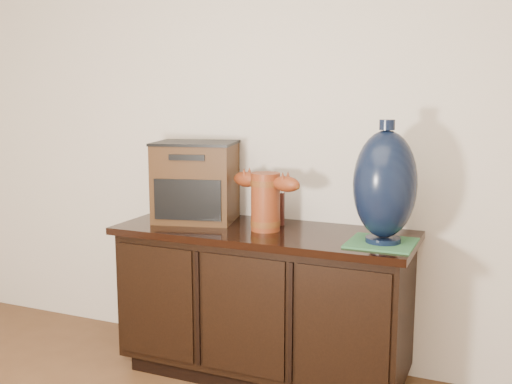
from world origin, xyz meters
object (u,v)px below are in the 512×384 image
at_px(terracotta_vessel, 266,198).
at_px(tv_radio, 196,181).
at_px(spray_can, 278,206).
at_px(sideboard, 264,301).
at_px(lamp_base, 385,185).

height_order(terracotta_vessel, tv_radio, tv_radio).
xyz_separation_m(terracotta_vessel, spray_can, (0.01, 0.14, -0.06)).
bearing_deg(sideboard, terracotta_vessel, -46.08).
relative_size(terracotta_vessel, spray_can, 2.06).
distance_m(terracotta_vessel, tv_radio, 0.43).
distance_m(sideboard, tv_radio, 0.70).
relative_size(sideboard, tv_radio, 3.09).
distance_m(sideboard, spray_can, 0.48).
distance_m(sideboard, lamp_base, 0.87).
bearing_deg(tv_radio, sideboard, -21.69).
xyz_separation_m(tv_radio, spray_can, (0.43, 0.07, -0.11)).
distance_m(terracotta_vessel, lamp_base, 0.59).
xyz_separation_m(sideboard, tv_radio, (-0.41, 0.06, 0.57)).
distance_m(tv_radio, spray_can, 0.45).
xyz_separation_m(tv_radio, lamp_base, (1.00, -0.12, 0.06)).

